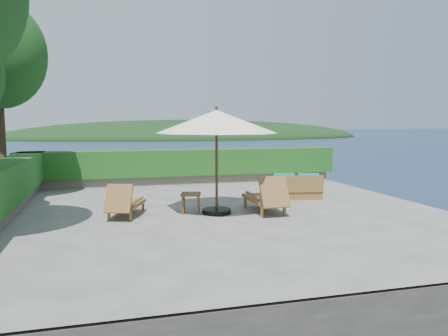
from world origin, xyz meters
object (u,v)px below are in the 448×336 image
object	(u,v)px
lounge_right	(266,197)
side_table	(191,197)
lounge_left	(125,202)
wicker_loveseat	(294,188)
patio_umbrella	(217,123)

from	to	relation	value
lounge_right	side_table	xyz separation A→B (m)	(-1.96, 0.48, 0.01)
lounge_left	lounge_right	xyz separation A→B (m)	(3.67, -0.44, 0.05)
lounge_right	wicker_loveseat	bearing A→B (deg)	47.80
patio_umbrella	wicker_loveseat	bearing A→B (deg)	28.62
lounge_right	wicker_loveseat	distance (m)	2.50
side_table	wicker_loveseat	distance (m)	3.87
lounge_right	side_table	size ratio (longest dim) A/B	2.89
wicker_loveseat	side_table	bearing A→B (deg)	-147.62
side_table	patio_umbrella	bearing A→B (deg)	-18.34
lounge_right	lounge_left	bearing A→B (deg)	172.45
wicker_loveseat	patio_umbrella	bearing A→B (deg)	-140.13
patio_umbrella	lounge_right	distance (m)	2.38
wicker_loveseat	lounge_left	bearing A→B (deg)	-153.68
lounge_left	lounge_right	bearing A→B (deg)	12.80
side_table	wicker_loveseat	bearing A→B (deg)	21.13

